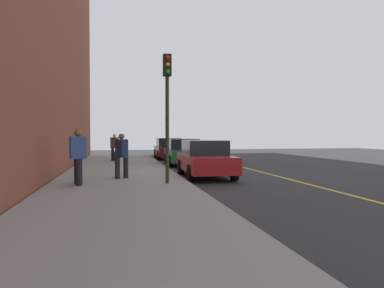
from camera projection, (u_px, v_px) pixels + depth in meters
The scene contains 11 objects.
ground_plane at pixel (199, 176), 15.21m from camera, with size 56.00×56.00×0.00m, color #28282B.
sidewalk at pixel (120, 176), 14.56m from camera, with size 28.00×4.60×0.15m, color gray.
lane_stripe_centre at pixel (270, 174), 15.85m from camera, with size 28.00×0.14×0.01m, color gold.
parked_car_maroon at pixel (169, 148), 26.47m from camera, with size 4.33×1.96×1.51m.
parked_car_green at pixel (183, 152), 20.69m from camera, with size 4.25×2.02×1.51m.
parked_car_red at pixel (205, 159), 14.92m from camera, with size 4.37×2.00×1.51m.
pedestrian_blue_coat at pixel (78, 155), 11.40m from camera, with size 0.57×0.54×1.76m.
pedestrian_brown_coat at pixel (115, 146), 22.43m from camera, with size 0.50×0.52×1.66m.
pedestrian_navy_coat at pixel (122, 154), 13.12m from camera, with size 0.52×0.48×1.63m.
traffic_light_pole at pixel (167, 96), 11.76m from camera, with size 0.35×0.26×4.20m.
rolling_suitcase at pixel (116, 157), 22.04m from camera, with size 0.34×0.22×0.89m.
Camera 1 is at (14.81, -3.31, 1.72)m, focal length 33.79 mm.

